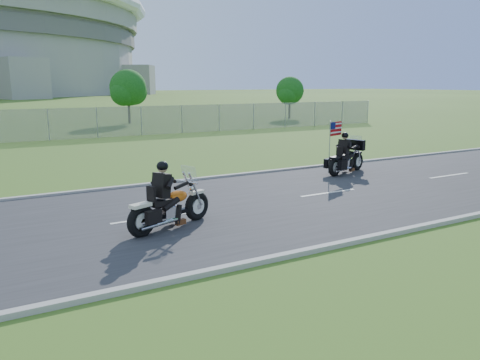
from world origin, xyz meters
TOP-DOWN VIEW (x-y plane):
  - ground at (0.00, 0.00)m, footprint 420.00×420.00m
  - road at (0.00, 0.00)m, footprint 120.00×8.00m
  - curb_north at (0.00, 4.05)m, footprint 120.00×0.18m
  - curb_south at (0.00, -4.05)m, footprint 120.00×0.18m
  - tree_fence_near at (6.04, 30.04)m, footprint 3.52×3.28m
  - tree_fence_far at (22.04, 28.03)m, footprint 3.08×2.87m
  - motorcycle_lead at (-1.87, -1.02)m, footprint 2.50×1.23m
  - motorcycle_follow at (6.87, 2.40)m, footprint 2.43×1.19m

SIDE VIEW (x-z plane):
  - ground at x=0.00m, z-range 0.00..0.00m
  - road at x=0.00m, z-range 0.00..0.04m
  - curb_north at x=0.00m, z-range -0.01..0.11m
  - curb_south at x=0.00m, z-range -0.01..0.11m
  - motorcycle_lead at x=-1.87m, z-range -0.32..1.43m
  - motorcycle_follow at x=6.87m, z-range -0.47..1.62m
  - tree_fence_far at x=22.04m, z-range 0.54..4.74m
  - tree_fence_near at x=6.04m, z-range 0.60..5.35m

